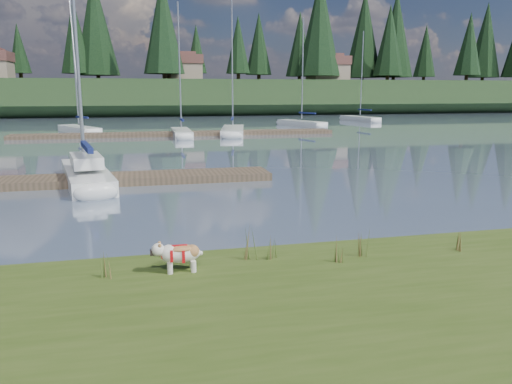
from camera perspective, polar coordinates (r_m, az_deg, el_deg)
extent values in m
plane|color=slate|center=(41.61, -11.55, 6.28)|extent=(200.00, 200.00, 0.00)
cube|color=#3B4D1A|center=(6.55, -0.14, -20.21)|extent=(60.00, 9.00, 0.35)
cube|color=#1D3118|center=(84.45, -12.63, 10.47)|extent=(200.00, 20.00, 5.00)
cylinder|color=silver|center=(9.30, -9.79, -8.58)|extent=(0.10, 0.10, 0.21)
cylinder|color=silver|center=(9.49, -9.85, -8.14)|extent=(0.10, 0.10, 0.21)
cylinder|color=silver|center=(9.32, -7.16, -8.44)|extent=(0.10, 0.10, 0.21)
cylinder|color=silver|center=(9.52, -7.28, -8.01)|extent=(0.10, 0.10, 0.21)
ellipsoid|color=silver|center=(9.33, -8.49, -7.00)|extent=(0.71, 0.36, 0.33)
ellipsoid|color=#A8713F|center=(9.30, -8.51, -6.38)|extent=(0.49, 0.34, 0.12)
ellipsoid|color=silver|center=(9.28, -11.14, -6.51)|extent=(0.25, 0.26, 0.24)
cube|color=black|center=(9.30, -11.79, -6.78)|extent=(0.08, 0.12, 0.10)
cube|color=silver|center=(21.07, -18.79, 1.60)|extent=(2.71, 6.92, 0.70)
ellipsoid|color=silver|center=(24.40, -19.49, 2.83)|extent=(1.78, 2.07, 0.70)
cylinder|color=silver|center=(21.53, -19.96, 16.97)|extent=(0.14, 0.14, 10.23)
cube|color=#111B4E|center=(19.91, -18.79, 4.92)|extent=(0.74, 3.06, 0.20)
cube|color=silver|center=(20.58, -18.83, 3.43)|extent=(1.49, 2.61, 0.45)
cube|color=#4C3D2C|center=(20.90, -20.60, 1.20)|extent=(16.00, 2.00, 0.30)
cube|color=#4C3D2C|center=(41.70, -8.79, 6.59)|extent=(26.00, 2.20, 0.30)
cube|color=silver|center=(46.54, -19.55, 6.65)|extent=(4.25, 6.65, 0.70)
ellipsoid|color=silver|center=(49.69, -20.86, 6.83)|extent=(2.10, 2.27, 0.70)
cylinder|color=silver|center=(46.48, -20.04, 13.76)|extent=(0.12, 0.12, 10.40)
cube|color=#111B4E|center=(45.62, -19.26, 8.08)|extent=(1.33, 2.47, 0.20)
cube|color=silver|center=(40.71, -8.51, 6.58)|extent=(1.44, 6.05, 0.70)
ellipsoid|color=silver|center=(43.71, -8.80, 6.90)|extent=(1.34, 1.66, 0.70)
cylinder|color=silver|center=(40.61, -8.74, 14.09)|extent=(0.12, 0.12, 9.49)
cube|color=#111B4E|center=(39.81, -8.47, 8.18)|extent=(0.23, 2.40, 0.20)
cube|color=silver|center=(42.40, -2.66, 6.89)|extent=(3.34, 7.95, 0.70)
ellipsoid|color=silver|center=(46.27, -2.55, 7.27)|extent=(2.10, 2.42, 0.70)
cylinder|color=silver|center=(42.38, -2.75, 15.74)|extent=(0.12, 0.12, 11.92)
cube|color=#111B4E|center=(41.27, -2.71, 8.40)|extent=(0.84, 3.06, 0.20)
cube|color=silver|center=(52.30, 5.23, 7.73)|extent=(3.64, 6.56, 0.70)
ellipsoid|color=silver|center=(54.84, 3.09, 7.93)|extent=(1.94, 2.14, 0.70)
cylinder|color=silver|center=(52.23, 5.35, 13.82)|extent=(0.12, 0.12, 9.96)
cube|color=#111B4E|center=(51.56, 5.88, 8.97)|extent=(1.09, 2.47, 0.20)
cube|color=silver|center=(62.23, 11.79, 8.13)|extent=(2.58, 6.64, 0.70)
ellipsoid|color=silver|center=(64.91, 10.14, 8.32)|extent=(1.70, 1.99, 0.70)
cylinder|color=silver|center=(62.17, 12.00, 13.12)|extent=(0.12, 0.12, 9.67)
cube|color=#111B4E|center=(61.46, 12.32, 9.17)|extent=(0.64, 2.58, 0.20)
cone|color=#475B23|center=(9.85, -1.15, -5.96)|extent=(0.03, 0.03, 0.63)
cone|color=brown|center=(9.83, -0.43, -6.38)|extent=(0.03, 0.03, 0.50)
cone|color=#475B23|center=(9.88, -0.84, -5.71)|extent=(0.03, 0.03, 0.69)
cone|color=brown|center=(9.88, -0.31, -6.48)|extent=(0.03, 0.03, 0.44)
cone|color=#475B23|center=(9.79, -0.93, -6.26)|extent=(0.03, 0.03, 0.57)
cone|color=#475B23|center=(9.89, 1.52, -6.46)|extent=(0.03, 0.03, 0.44)
cone|color=brown|center=(9.86, 2.24, -6.78)|extent=(0.03, 0.03, 0.36)
cone|color=#475B23|center=(9.92, 1.81, -6.26)|extent=(0.03, 0.03, 0.49)
cone|color=brown|center=(9.92, 2.35, -6.82)|extent=(0.03, 0.03, 0.31)
cone|color=#475B23|center=(9.83, 1.75, -6.71)|extent=(0.03, 0.03, 0.40)
cone|color=#475B23|center=(10.26, 11.90, -5.36)|extent=(0.03, 0.03, 0.67)
cone|color=brown|center=(10.27, 12.61, -5.78)|extent=(0.03, 0.03, 0.54)
cone|color=#475B23|center=(10.30, 12.14, -5.11)|extent=(0.03, 0.03, 0.74)
cone|color=brown|center=(10.32, 12.65, -5.88)|extent=(0.03, 0.03, 0.47)
cone|color=#475B23|center=(10.21, 12.18, -5.66)|extent=(0.03, 0.03, 0.61)
cone|color=#475B23|center=(9.35, -17.11, -7.90)|extent=(0.03, 0.03, 0.49)
cone|color=brown|center=(9.29, -16.44, -8.30)|extent=(0.03, 0.03, 0.39)
cone|color=#475B23|center=(9.36, -16.74, -7.68)|extent=(0.03, 0.03, 0.54)
cone|color=brown|center=(9.34, -16.23, -8.35)|extent=(0.03, 0.03, 0.35)
cone|color=#475B23|center=(9.28, -17.01, -8.20)|extent=(0.03, 0.03, 0.44)
cone|color=#475B23|center=(9.83, 9.04, -6.67)|extent=(0.03, 0.03, 0.46)
cone|color=brown|center=(9.83, 9.78, -6.99)|extent=(0.03, 0.03, 0.36)
cone|color=#475B23|center=(9.87, 9.30, -6.46)|extent=(0.03, 0.03, 0.50)
cone|color=brown|center=(9.88, 9.85, -7.03)|extent=(0.03, 0.03, 0.32)
cone|color=#475B23|center=(9.78, 9.32, -6.93)|extent=(0.03, 0.03, 0.41)
cone|color=#475B23|center=(11.20, 21.92, -4.97)|extent=(0.03, 0.03, 0.51)
cone|color=brown|center=(11.23, 22.56, -5.26)|extent=(0.03, 0.03, 0.41)
cone|color=#475B23|center=(11.26, 22.09, -4.77)|extent=(0.03, 0.03, 0.56)
cone|color=brown|center=(11.28, 22.56, -5.31)|extent=(0.03, 0.03, 0.36)
cone|color=#475B23|center=(11.16, 22.23, -5.19)|extent=(0.03, 0.03, 0.46)
cube|color=#33281C|center=(10.53, -5.65, -8.26)|extent=(60.00, 0.50, 0.14)
cylinder|color=#382619|center=(83.92, -19.72, 12.40)|extent=(0.60, 0.60, 1.80)
cone|color=black|center=(84.28, -20.00, 16.37)|extent=(4.84, 4.84, 11.00)
cylinder|color=#382619|center=(77.58, -10.38, 13.00)|extent=(0.60, 0.60, 1.80)
cone|color=black|center=(78.13, -10.58, 18.28)|extent=(6.16, 6.16, 14.00)
cylinder|color=#382619|center=(83.07, -2.03, 13.07)|extent=(0.60, 0.60, 1.80)
cone|color=black|center=(83.35, -2.05, 16.47)|extent=(3.96, 3.96, 9.00)
cylinder|color=#382619|center=(84.68, 7.13, 12.96)|extent=(0.60, 0.60, 1.80)
cone|color=black|center=(85.28, 7.28, 18.40)|extent=(7.04, 7.04, 16.00)
cylinder|color=#382619|center=(93.12, 14.78, 12.53)|extent=(0.60, 0.60, 1.80)
cone|color=black|center=(93.49, 14.98, 16.39)|extent=(5.28, 5.28, 12.00)
cylinder|color=#382619|center=(96.55, 22.90, 11.97)|extent=(0.60, 0.60, 1.80)
cone|color=black|center=(96.85, 23.17, 15.29)|extent=(4.62, 4.62, 10.50)
cube|color=gray|center=(82.80, -8.46, 13.30)|extent=(6.00, 5.00, 2.80)
cube|color=brown|center=(82.89, -8.50, 14.75)|extent=(6.30, 5.30, 1.40)
cube|color=brown|center=(82.94, -8.52, 15.30)|extent=(4.20, 3.60, 0.70)
cube|color=gray|center=(86.34, 8.19, 13.23)|extent=(6.00, 5.00, 2.80)
cube|color=brown|center=(86.43, 8.23, 14.62)|extent=(6.30, 5.30, 1.40)
cube|color=brown|center=(86.48, 8.24, 15.15)|extent=(4.20, 3.60, 0.70)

